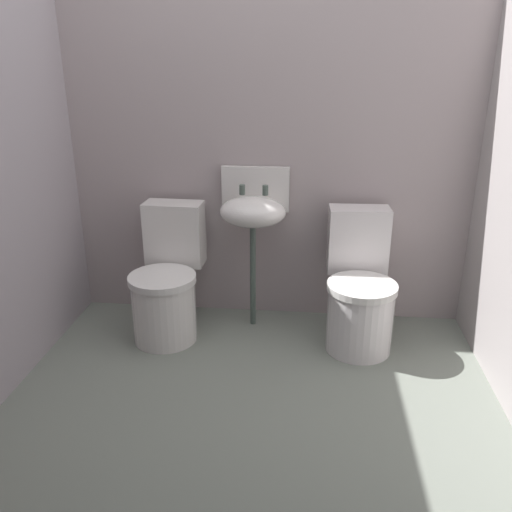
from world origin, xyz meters
TOP-DOWN VIEW (x-y plane):
  - ground_plane at (0.00, 0.00)m, footprint 2.89×2.50m
  - wall_back at (0.00, 1.10)m, footprint 2.89×0.10m
  - toilet_left at (-0.59, 0.70)m, footprint 0.42×0.60m
  - toilet_right at (0.57, 0.70)m, footprint 0.42×0.61m
  - sink at (-0.08, 0.89)m, footprint 0.42×0.35m

SIDE VIEW (x-z plane):
  - ground_plane at x=0.00m, z-range -0.08..0.00m
  - toilet_left at x=-0.59m, z-range -0.07..0.71m
  - toilet_right at x=0.57m, z-range -0.07..0.71m
  - sink at x=-0.08m, z-range 0.26..1.25m
  - wall_back at x=0.00m, z-range 0.00..2.16m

